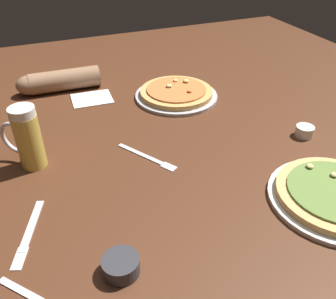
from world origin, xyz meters
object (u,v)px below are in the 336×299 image
ramekin_sauce (121,266)px  knife_right (29,232)px  fork_left (148,157)px  pizza_plate_near (335,195)px  beer_mug_dark (27,138)px  napkin_folded (92,98)px  pizza_plate_far (176,93)px  diner_arm (56,81)px  ramekin_butter (304,131)px

ramekin_sauce → knife_right: (-0.16, 0.18, -0.02)m
fork_left → pizza_plate_near: bearing=-43.3°
beer_mug_dark → napkin_folded: beer_mug_dark is taller
pizza_plate_near → ramekin_sauce: pizza_plate_near is taller
pizza_plate_far → diner_arm: size_ratio=0.98×
ramekin_butter → diner_arm: (-0.68, 0.64, 0.02)m
napkin_folded → diner_arm: diner_arm is taller
knife_right → diner_arm: diner_arm is taller
pizza_plate_near → napkin_folded: bearing=119.2°
pizza_plate_far → diner_arm: (-0.41, 0.23, 0.02)m
pizza_plate_near → fork_left: size_ratio=1.71×
napkin_folded → knife_right: 0.67m
pizza_plate_near → knife_right: size_ratio=1.62×
ramekin_sauce → fork_left: bearing=62.8°
pizza_plate_far → ramekin_sauce: size_ratio=4.05×
pizza_plate_near → ramekin_butter: size_ratio=5.68×
pizza_plate_near → diner_arm: bearing=121.0°
pizza_plate_near → pizza_plate_far: pizza_plate_far is taller
ramekin_butter → ramekin_sauce: bearing=-157.9°
knife_right → fork_left: bearing=26.8°
ramekin_butter → napkin_folded: ramekin_butter is taller
fork_left → ramekin_butter: bearing=-8.6°
ramekin_sauce → napkin_folded: 0.80m
ramekin_butter → knife_right: bearing=-173.3°
ramekin_butter → fork_left: bearing=171.4°
napkin_folded → diner_arm: (-0.11, 0.12, 0.04)m
ramekin_sauce → fork_left: 0.40m
beer_mug_dark → fork_left: 0.34m
beer_mug_dark → napkin_folded: size_ratio=1.24×
pizza_plate_far → napkin_folded: bearing=160.9°
ramekin_butter → diner_arm: size_ratio=0.18×
pizza_plate_near → fork_left: (-0.37, 0.35, -0.01)m
pizza_plate_far → napkin_folded: 0.32m
pizza_plate_near → ramekin_sauce: 0.55m
beer_mug_dark → ramekin_butter: bearing=-11.7°
ramekin_sauce → knife_right: 0.24m
pizza_plate_far → pizza_plate_near: bearing=-78.7°
fork_left → diner_arm: diner_arm is taller
pizza_plate_near → knife_right: (-0.72, 0.17, -0.01)m
pizza_plate_near → pizza_plate_far: 0.69m
fork_left → knife_right: size_ratio=0.95×
beer_mug_dark → pizza_plate_far: bearing=23.6°
pizza_plate_near → ramekin_sauce: (-0.55, -0.00, 0.00)m
beer_mug_dark → pizza_plate_near: bearing=-32.9°
beer_mug_dark → ramekin_butter: 0.83m
diner_arm → knife_right: bearing=-103.0°
beer_mug_dark → ramekin_sauce: size_ratio=2.37×
pizza_plate_far → diner_arm: diner_arm is taller
ramekin_butter → napkin_folded: (-0.57, 0.51, -0.01)m
beer_mug_dark → knife_right: bearing=-97.3°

